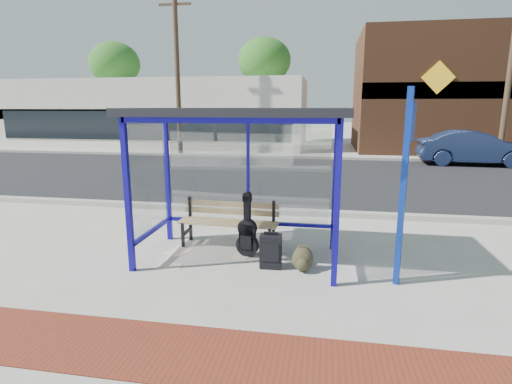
% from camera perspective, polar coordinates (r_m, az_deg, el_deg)
% --- Properties ---
extents(ground, '(120.00, 120.00, 0.00)m').
position_cam_1_polar(ground, '(6.63, -2.35, -9.50)').
color(ground, '#B2ADA0').
rests_on(ground, ground).
extents(brick_paver_strip, '(60.00, 1.00, 0.01)m').
position_cam_1_polar(brick_paver_strip, '(4.40, -10.08, -21.68)').
color(brick_paver_strip, maroon).
rests_on(brick_paver_strip, ground).
extents(curb_near, '(60.00, 0.25, 0.12)m').
position_cam_1_polar(curb_near, '(9.32, 1.43, -2.68)').
color(curb_near, gray).
rests_on(curb_near, ground).
extents(street_asphalt, '(60.00, 10.00, 0.00)m').
position_cam_1_polar(street_asphalt, '(14.29, 4.47, 2.25)').
color(street_asphalt, black).
rests_on(street_asphalt, ground).
extents(curb_far, '(60.00, 0.25, 0.12)m').
position_cam_1_polar(curb_far, '(19.31, 5.94, 4.97)').
color(curb_far, gray).
rests_on(curb_far, ground).
extents(far_sidewalk, '(60.00, 4.00, 0.01)m').
position_cam_1_polar(far_sidewalk, '(21.20, 6.31, 5.44)').
color(far_sidewalk, '#B2ADA0').
rests_on(far_sidewalk, ground).
extents(bus_shelter, '(3.30, 1.80, 2.42)m').
position_cam_1_polar(bus_shelter, '(6.24, -2.37, 8.71)').
color(bus_shelter, '#130D8F').
rests_on(bus_shelter, ground).
extents(storefront_white, '(18.00, 6.04, 4.00)m').
position_cam_1_polar(storefront_white, '(26.13, -13.59, 10.81)').
color(storefront_white, silver).
rests_on(storefront_white, ground).
extents(storefront_brown, '(10.00, 7.08, 6.40)m').
position_cam_1_polar(storefront_brown, '(25.42, 25.82, 12.66)').
color(storefront_brown, '#59331E').
rests_on(storefront_brown, ground).
extents(tree_left, '(3.60, 3.60, 7.03)m').
position_cam_1_polar(tree_left, '(32.08, -19.53, 16.84)').
color(tree_left, '#4C3826').
rests_on(tree_left, ground).
extents(tree_mid, '(3.60, 3.60, 7.03)m').
position_cam_1_polar(tree_mid, '(28.51, 1.21, 18.17)').
color(tree_mid, '#4C3826').
rests_on(tree_mid, ground).
extents(utility_pole_west, '(1.60, 0.24, 8.00)m').
position_cam_1_polar(utility_pole_west, '(20.82, -11.17, 16.49)').
color(utility_pole_west, '#4C3826').
rests_on(utility_pole_west, ground).
extents(utility_pole_east, '(1.60, 0.24, 8.00)m').
position_cam_1_polar(utility_pole_east, '(20.95, 32.60, 14.84)').
color(utility_pole_east, '#4C3826').
rests_on(utility_pole_east, ground).
extents(bench, '(1.77, 0.50, 0.83)m').
position_cam_1_polar(bench, '(7.11, -3.88, -4.01)').
color(bench, black).
rests_on(bench, ground).
extents(guitar_bag, '(0.39, 0.18, 1.02)m').
position_cam_1_polar(guitar_bag, '(6.62, -1.25, -6.07)').
color(guitar_bag, black).
rests_on(guitar_bag, ground).
extents(suitcase, '(0.34, 0.23, 0.58)m').
position_cam_1_polar(suitcase, '(6.19, 2.12, -8.46)').
color(suitcase, black).
rests_on(suitcase, ground).
extents(backpack, '(0.34, 0.31, 0.38)m').
position_cam_1_polar(backpack, '(6.14, 6.68, -9.56)').
color(backpack, '#2E2B19').
rests_on(backpack, ground).
extents(sign_post, '(0.16, 0.33, 2.69)m').
position_cam_1_polar(sign_post, '(5.66, 20.49, 1.92)').
color(sign_post, '#0E2C9B').
rests_on(sign_post, ground).
extents(newspaper_a, '(0.46, 0.50, 0.01)m').
position_cam_1_polar(newspaper_a, '(7.04, -11.02, -8.37)').
color(newspaper_a, white).
rests_on(newspaper_a, ground).
extents(newspaper_b, '(0.40, 0.33, 0.01)m').
position_cam_1_polar(newspaper_b, '(6.47, -12.23, -10.31)').
color(newspaper_b, white).
rests_on(newspaper_b, ground).
extents(newspaper_c, '(0.31, 0.37, 0.01)m').
position_cam_1_polar(newspaper_c, '(6.73, -2.08, -9.12)').
color(newspaper_c, white).
rests_on(newspaper_c, ground).
extents(parked_car, '(4.49, 1.74, 1.46)m').
position_cam_1_polar(parked_car, '(19.27, 28.67, 5.54)').
color(parked_car, '#182445').
rests_on(parked_car, ground).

